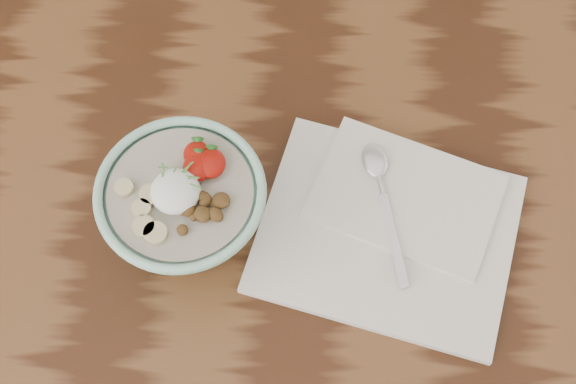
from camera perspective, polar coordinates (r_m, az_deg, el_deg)
name	(u,v)px	position (r cm, az deg, el deg)	size (l,w,h in cm)	color
table	(293,316)	(97.73, 0.37, -8.80)	(160.00, 90.00, 75.00)	#371C0D
breakfast_bowl	(184,206)	(86.58, -7.38, -1.02)	(17.96, 17.96, 12.09)	#9DD3BD
napkin	(391,226)	(91.57, 7.32, -2.39)	(32.84, 28.98, 1.73)	white
spoon	(379,180)	(92.28, 6.52, 0.88)	(5.58, 17.92, 0.94)	silver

